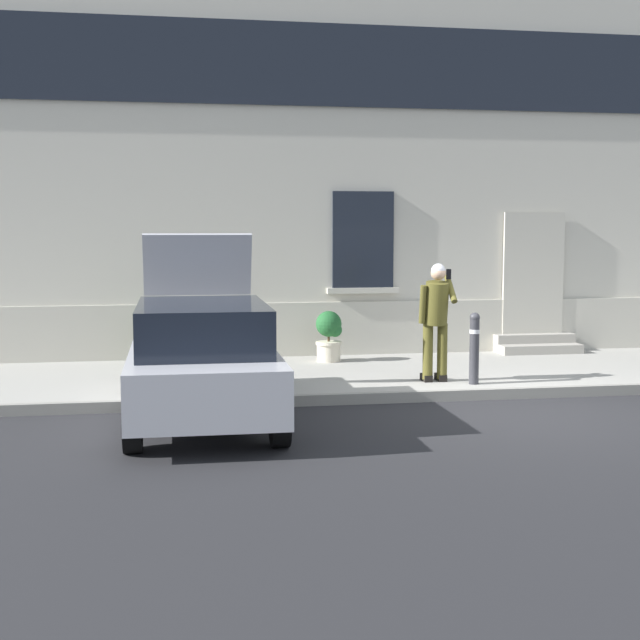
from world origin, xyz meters
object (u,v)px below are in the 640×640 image
Objects in this scene: planter_cream at (329,335)px; person_on_phone at (436,314)px; bollard_near_person at (474,346)px; planter_olive at (165,338)px; hatchback_car_silver at (202,359)px.

person_on_phone is at bearing -62.27° from planter_cream.
bollard_near_person reaches higher than planter_olive.
bollard_near_person is 0.71m from person_on_phone.
person_on_phone is at bearing 23.17° from hatchback_car_silver.
hatchback_car_silver reaches higher than person_on_phone.
planter_olive is (-4.43, 2.51, -0.11)m from bollard_near_person.
planter_cream is (2.75, -0.00, 0.00)m from planter_olive.
planter_olive and planter_cream have the same top height.
hatchback_car_silver is 4.74× the size of planter_olive.
person_on_phone reaches higher than planter_cream.
hatchback_car_silver is at bearing -162.90° from bollard_near_person.
hatchback_car_silver is 3.76m from planter_olive.
person_on_phone is 4.56m from planter_olive.
planter_cream is (-1.18, 2.25, -0.54)m from person_on_phone.
planter_cream is at bearing 123.78° from bollard_near_person.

